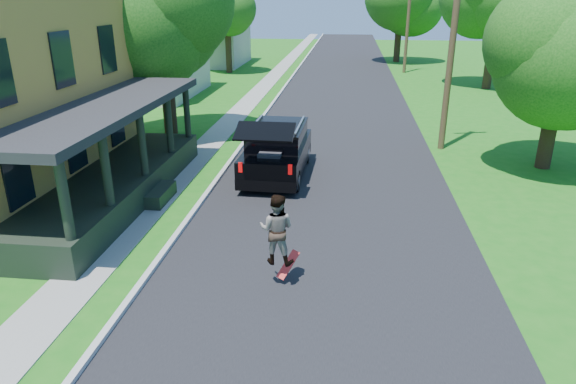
# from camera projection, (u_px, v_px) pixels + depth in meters

# --- Properties ---
(ground) EXTENTS (140.00, 140.00, 0.00)m
(ground) POSITION_uv_depth(u_px,v_px,m) (316.00, 325.00, 10.28)
(ground) COLOR #196614
(ground) RESTS_ON ground
(street) EXTENTS (8.00, 120.00, 0.02)m
(street) POSITION_uv_depth(u_px,v_px,m) (339.00, 112.00, 28.81)
(street) COLOR black
(street) RESTS_ON ground
(curb) EXTENTS (0.15, 120.00, 0.12)m
(curb) POSITION_uv_depth(u_px,v_px,m) (268.00, 111.00, 29.25)
(curb) COLOR #AFAFA9
(curb) RESTS_ON ground
(sidewalk) EXTENTS (1.30, 120.00, 0.03)m
(sidewalk) POSITION_uv_depth(u_px,v_px,m) (242.00, 110.00, 29.41)
(sidewalk) COLOR gray
(sidewalk) RESTS_ON ground
(front_walk) EXTENTS (6.50, 1.20, 0.03)m
(front_walk) POSITION_uv_depth(u_px,v_px,m) (40.00, 196.00, 16.87)
(front_walk) COLOR gray
(front_walk) RESTS_ON ground
(neighbor_house_mid) EXTENTS (12.78, 12.78, 8.30)m
(neighbor_house_mid) POSITION_uv_depth(u_px,v_px,m) (130.00, 28.00, 32.47)
(neighbor_house_mid) COLOR #B2AA9E
(neighbor_house_mid) RESTS_ON ground
(neighbor_house_far) EXTENTS (12.78, 12.78, 8.30)m
(neighbor_house_far) POSITION_uv_depth(u_px,v_px,m) (199.00, 17.00, 47.29)
(neighbor_house_far) COLOR #B2AA9E
(neighbor_house_far) RESTS_ON ground
(black_suv) EXTENTS (2.11, 5.25, 2.43)m
(black_suv) POSITION_uv_depth(u_px,v_px,m) (277.00, 151.00, 18.50)
(black_suv) COLOR black
(black_suv) RESTS_ON ground
(skateboarder) EXTENTS (0.85, 0.70, 1.63)m
(skateboarder) POSITION_uv_depth(u_px,v_px,m) (277.00, 229.00, 11.28)
(skateboarder) COLOR black
(skateboarder) RESTS_ON ground
(skateboard) EXTENTS (0.51, 0.60, 0.52)m
(skateboard) POSITION_uv_depth(u_px,v_px,m) (288.00, 265.00, 11.79)
(skateboard) COLOR red
(skateboard) RESTS_ON ground
(tree_left_mid) EXTENTS (7.97, 7.73, 9.23)m
(tree_left_mid) POSITION_uv_depth(u_px,v_px,m) (160.00, 4.00, 22.44)
(tree_left_mid) COLOR black
(tree_left_mid) RESTS_ON ground
(tree_left_far) EXTENTS (6.05, 5.79, 7.74)m
(tree_left_far) POSITION_uv_depth(u_px,v_px,m) (226.00, 8.00, 41.60)
(tree_left_far) COLOR black
(tree_left_far) RESTS_ON ground
(tree_right_near) EXTENTS (5.78, 5.88, 7.54)m
(tree_right_near) POSITION_uv_depth(u_px,v_px,m) (565.00, 35.00, 17.96)
(tree_right_near) COLOR black
(tree_right_near) RESTS_ON ground
(utility_pole_near) EXTENTS (1.63, 0.56, 10.52)m
(utility_pole_near) POSITION_uv_depth(u_px,v_px,m) (455.00, 16.00, 20.12)
(utility_pole_near) COLOR #442D1F
(utility_pole_near) RESTS_ON ground
(utility_pole_far) EXTENTS (1.66, 0.40, 8.73)m
(utility_pole_far) POSITION_uv_depth(u_px,v_px,m) (408.00, 16.00, 41.82)
(utility_pole_far) COLOR #442D1F
(utility_pole_far) RESTS_ON ground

